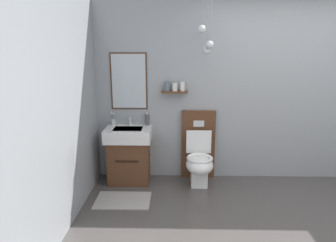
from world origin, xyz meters
The scene contains 8 objects.
wall_back centered at (-0.02, 1.65, 1.27)m, with size 5.50×0.47×2.54m.
wall_left centered at (-2.69, 0.00, 1.27)m, with size 0.12×3.42×2.54m, color #999EA3.
bath_mat centered at (-2.16, 0.82, 0.01)m, with size 0.68×0.44×0.01m, color #9E9993.
vanity_sink_left centered at (-2.16, 1.40, 0.41)m, with size 0.63×0.46×0.78m.
tap_on_left_sink centered at (-2.16, 1.56, 0.85)m, with size 0.03×0.13×0.11m.
toilet centered at (-1.18, 1.39, 0.38)m, with size 0.48×0.62×1.00m.
toothbrush_cup centered at (-2.40, 1.55, 0.84)m, with size 0.07×0.07×0.20m.
soap_dispenser centered at (-1.92, 1.56, 0.87)m, with size 0.06×0.06×0.19m.
Camera 1 is at (-1.52, -2.48, 1.84)m, focal length 31.31 mm.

